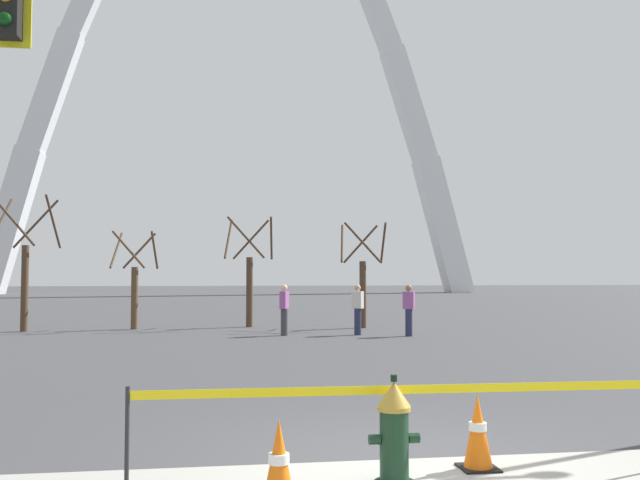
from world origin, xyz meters
TOP-DOWN VIEW (x-y plane):
  - ground_plane at (0.00, 0.00)m, footprint 240.00×240.00m
  - fire_hydrant at (-0.28, -0.89)m, footprint 0.46×0.48m
  - caution_tape_barrier at (-0.14, -0.75)m, footprint 5.01×0.13m
  - traffic_cone_by_hydrant at (-1.36, -1.40)m, footprint 0.36×0.36m
  - traffic_cone_mid_sidewalk at (0.66, -0.49)m, footprint 0.36×0.36m
  - monument_arch at (-0.00, 66.74)m, footprint 51.63×2.57m
  - tree_far_left at (-8.28, 17.63)m, footprint 2.09×2.11m
  - tree_left_mid at (-4.73, 18.11)m, footprint 1.59×1.60m
  - tree_center_left at (-0.70, 18.60)m, footprint 1.85×1.86m
  - tree_center_right at (3.31, 17.52)m, footprint 1.74×1.75m
  - pedestrian_walking_left at (2.54, 14.66)m, footprint 0.39×0.37m
  - pedestrian_standing_center at (0.22, 14.79)m, footprint 0.33×0.39m
  - pedestrian_walking_right at (4.02, 13.99)m, footprint 0.39×0.34m

SIDE VIEW (x-z plane):
  - ground_plane at x=0.00m, z-range 0.00..0.00m
  - traffic_cone_by_hydrant at x=-1.36m, z-range -0.01..0.72m
  - traffic_cone_mid_sidewalk at x=0.66m, z-range -0.01..0.72m
  - fire_hydrant at x=-0.28m, z-range -0.03..0.96m
  - caution_tape_barrier at x=-0.14m, z-range 0.17..1.08m
  - pedestrian_walking_left at x=2.54m, z-range 0.02..1.61m
  - pedestrian_standing_center at x=0.22m, z-range 0.02..1.61m
  - pedestrian_walking_right at x=4.02m, z-range 0.02..1.61m
  - tree_left_mid at x=-4.73m, z-range -0.19..3.23m
  - tree_center_right at x=3.31m, z-range -0.21..3.55m
  - tree_center_left at x=-0.70m, z-range -0.22..3.78m
  - tree_far_left at x=-8.28m, z-range -0.25..4.30m
  - monument_arch at x=0.00m, z-range -3.36..48.71m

